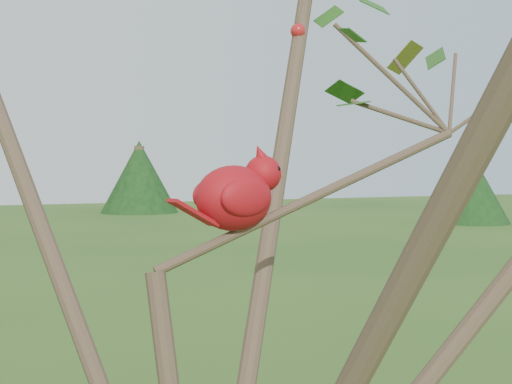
# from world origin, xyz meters

# --- Properties ---
(crabapple_tree) EXTENTS (2.35, 2.05, 2.95)m
(crabapple_tree) POSITION_xyz_m (0.03, -0.02, 2.12)
(crabapple_tree) COLOR #443024
(crabapple_tree) RESTS_ON ground
(cardinal) EXTENTS (0.25, 0.14, 0.17)m
(cardinal) POSITION_xyz_m (0.10, 0.09, 2.08)
(cardinal) COLOR #A90E18
(cardinal) RESTS_ON ground
(distant_trees) EXTENTS (38.68, 14.35, 3.31)m
(distant_trees) POSITION_xyz_m (2.12, 25.73, 1.42)
(distant_trees) COLOR #443024
(distant_trees) RESTS_ON ground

